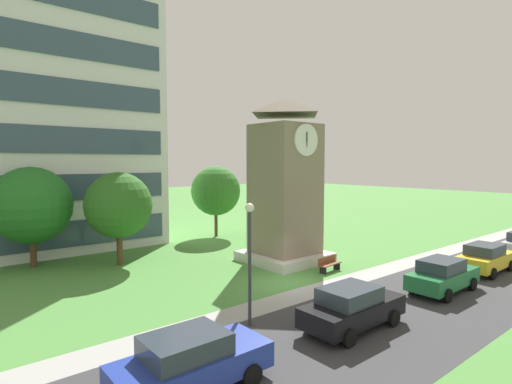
{
  "coord_description": "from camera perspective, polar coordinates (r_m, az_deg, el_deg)",
  "views": [
    {
      "loc": [
        -14.58,
        -15.12,
        6.49
      ],
      "look_at": [
        1.63,
        4.72,
        4.59
      ],
      "focal_mm": 27.92,
      "sensor_mm": 36.0,
      "label": 1
    }
  ],
  "objects": [
    {
      "name": "tree_streetside",
      "position": [
        34.95,
        -5.78,
        0.16
      ],
      "size": [
        4.31,
        4.31,
        6.17
      ],
      "color": "#513823",
      "rests_on": "ground"
    },
    {
      "name": "street_asphalt",
      "position": [
        18.32,
        18.58,
        -16.71
      ],
      "size": [
        120.0,
        7.2,
        0.01
      ],
      "primitive_type": "cube",
      "color": "#38383A",
      "rests_on": "ground"
    },
    {
      "name": "tree_near_tower",
      "position": [
        28.07,
        -29.49,
        -1.68
      ],
      "size": [
        4.74,
        4.74,
        6.24
      ],
      "color": "#513823",
      "rests_on": "ground"
    },
    {
      "name": "kerb_strip",
      "position": [
        20.84,
        7.98,
        -13.93
      ],
      "size": [
        120.0,
        1.6,
        0.01
      ],
      "primitive_type": "cube",
      "color": "#9E9E99",
      "rests_on": "ground"
    },
    {
      "name": "street_lamp",
      "position": [
        15.8,
        -0.93,
        -8.07
      ],
      "size": [
        0.36,
        0.36,
        4.91
      ],
      "color": "#333338",
      "rests_on": "ground"
    },
    {
      "name": "office_building",
      "position": [
        35.92,
        -28.98,
        16.45
      ],
      "size": [
        16.11,
        11.07,
        28.8
      ],
      "color": "silver",
      "rests_on": "ground"
    },
    {
      "name": "clock_tower",
      "position": [
        25.99,
        4.19,
        0.46
      ],
      "size": [
        4.83,
        4.83,
        10.67
      ],
      "color": "gray",
      "rests_on": "ground"
    },
    {
      "name": "ground_plane",
      "position": [
        21.98,
        4.62,
        -12.94
      ],
      "size": [
        160.0,
        160.0,
        0.0
      ],
      "primitive_type": "plane",
      "color": "#4C893D"
    },
    {
      "name": "park_bench",
      "position": [
        24.5,
        10.43,
        -10.07
      ],
      "size": [
        1.84,
        0.68,
        0.88
      ],
      "color": "brown",
      "rests_on": "ground"
    },
    {
      "name": "parked_car_yellow",
      "position": [
        27.43,
        30.01,
        -8.17
      ],
      "size": [
        4.36,
        2.0,
        1.69
      ],
      "color": "gold",
      "rests_on": "ground"
    },
    {
      "name": "parked_car_blue",
      "position": [
        12.4,
        -9.33,
        -22.81
      ],
      "size": [
        4.58,
        2.09,
        1.69
      ],
      "color": "#23389E",
      "rests_on": "ground"
    },
    {
      "name": "parked_car_green",
      "position": [
        22.38,
        25.16,
        -10.73
      ],
      "size": [
        4.45,
        1.97,
        1.69
      ],
      "color": "#1E6B38",
      "rests_on": "ground"
    },
    {
      "name": "tree_by_building",
      "position": [
        26.55,
        -19.09,
        -1.81
      ],
      "size": [
        4.17,
        4.17,
        5.89
      ],
      "color": "#513823",
      "rests_on": "ground"
    },
    {
      "name": "parked_car_black",
      "position": [
        16.58,
        13.61,
        -15.72
      ],
      "size": [
        4.56,
        2.06,
        1.69
      ],
      "color": "black",
      "rests_on": "ground"
    }
  ]
}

